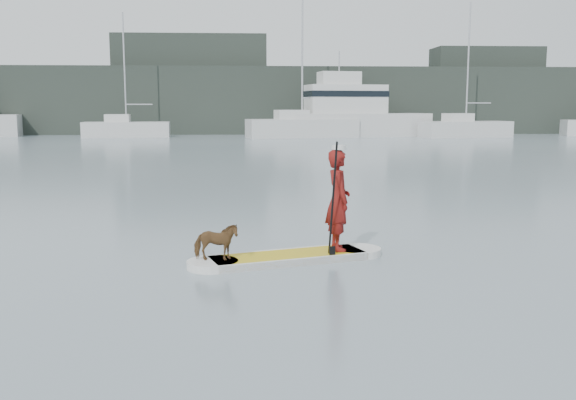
{
  "coord_description": "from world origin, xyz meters",
  "views": [
    {
      "loc": [
        -4.46,
        -7.24,
        2.48
      ],
      "look_at": [
        -3.88,
        2.84,
        1.0
      ],
      "focal_mm": 40.0,
      "sensor_mm": 36.0,
      "label": 1
    }
  ],
  "objects": [
    {
      "name": "dog",
      "position": [
        -5.02,
        2.47,
        0.41
      ],
      "size": [
        0.69,
        0.32,
        0.58
      ],
      "primitive_type": "imported",
      "rotation": [
        0.0,
        0.0,
        1.58
      ],
      "color": "#53341C",
      "rests_on": "paddleboard"
    },
    {
      "name": "shore_building_east",
      "position": [
        18.0,
        54.0,
        4.0
      ],
      "size": [
        10.0,
        4.0,
        8.0
      ],
      "primitive_type": "cube",
      "color": "black",
      "rests_on": "ground"
    },
    {
      "name": "shore_mass",
      "position": [
        0.0,
        53.0,
        3.0
      ],
      "size": [
        90.0,
        6.0,
        6.0
      ],
      "primitive_type": "cube",
      "color": "black",
      "rests_on": "ground"
    },
    {
      "name": "sailboat_d",
      "position": [
        -0.44,
        44.42,
        0.93
      ],
      "size": [
        9.19,
        4.44,
        13.0
      ],
      "rotation": [
        0.0,
        0.0,
        0.2
      ],
      "color": "silver",
      "rests_on": "ground"
    },
    {
      "name": "sailboat_e",
      "position": [
        12.86,
        44.09,
        0.76
      ],
      "size": [
        7.67,
        3.85,
        10.64
      ],
      "rotation": [
        0.0,
        0.0,
        0.21
      ],
      "color": "silver",
      "rests_on": "ground"
    },
    {
      "name": "shore_building_west",
      "position": [
        -10.0,
        54.0,
        4.5
      ],
      "size": [
        14.0,
        4.0,
        9.0
      ],
      "primitive_type": "cube",
      "color": "black",
      "rests_on": "ground"
    },
    {
      "name": "paddleboard",
      "position": [
        -3.88,
        2.84,
        0.06
      ],
      "size": [
        3.18,
        1.57,
        0.12
      ],
      "rotation": [
        0.0,
        0.0,
        0.31
      ],
      "color": "gold",
      "rests_on": "ground"
    },
    {
      "name": "paddler",
      "position": [
        -3.04,
        3.11,
        0.95
      ],
      "size": [
        0.48,
        0.66,
        1.66
      ],
      "primitive_type": "imported",
      "rotation": [
        0.0,
        0.0,
        1.71
      ],
      "color": "maroon",
      "rests_on": "paddleboard"
    },
    {
      "name": "paddle",
      "position": [
        -3.18,
        2.73,
        0.8
      ],
      "size": [
        0.12,
        0.29,
        2.0
      ],
      "rotation": [
        0.0,
        0.0,
        0.31
      ],
      "color": "black",
      "rests_on": "ground"
    },
    {
      "name": "sailboat_c",
      "position": [
        -14.63,
        45.78,
        0.73
      ],
      "size": [
        7.04,
        2.85,
        9.87
      ],
      "rotation": [
        0.0,
        0.0,
        0.08
      ],
      "color": "silver",
      "rests_on": "ground"
    },
    {
      "name": "motor_yacht_a",
      "position": [
        3.98,
        46.0,
        1.96
      ],
      "size": [
        12.07,
        5.53,
        6.98
      ],
      "rotation": [
        0.0,
        0.0,
        0.17
      ],
      "color": "silver",
      "rests_on": "ground"
    },
    {
      "name": "white_cap",
      "position": [
        -3.04,
        3.11,
        1.82
      ],
      "size": [
        0.22,
        0.22,
        0.07
      ],
      "primitive_type": "cylinder",
      "color": "silver",
      "rests_on": "paddler"
    }
  ]
}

